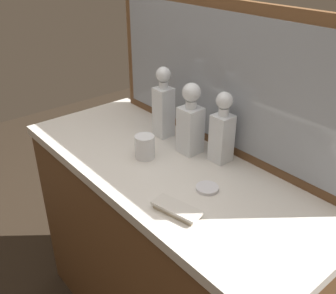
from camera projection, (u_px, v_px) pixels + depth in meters
The scene contains 8 objects.
dresser at pixel (168, 256), 1.70m from camera, with size 1.38×0.57×0.95m.
dresser_mirror at pixel (220, 78), 1.48m from camera, with size 1.23×0.03×0.59m.
crystal_decanter_far_left at pixel (190, 125), 1.51m from camera, with size 0.08×0.08×0.29m.
crystal_decanter_center at pixel (164, 109), 1.64m from camera, with size 0.07×0.07×0.31m.
crystal_decanter_left at pixel (222, 134), 1.46m from camera, with size 0.07×0.07×0.28m.
crystal_tumbler_far_left at pixel (145, 148), 1.51m from camera, with size 0.08×0.08×0.09m.
silver_brush_left at pixel (177, 209), 1.21m from camera, with size 0.18×0.10×0.02m.
porcelain_dish at pixel (208, 188), 1.33m from camera, with size 0.08×0.08×0.01m.
Camera 1 is at (0.97, -0.81, 1.71)m, focal length 40.90 mm.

